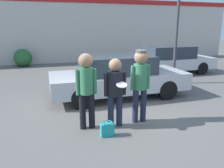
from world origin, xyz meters
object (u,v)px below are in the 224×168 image
object	(u,v)px
parked_car_near	(118,76)
handbag	(107,129)
person_right	(140,79)
parked_car_far	(169,60)
shrub	(23,58)
person_left	(86,84)
person_middle_with_frisbee	(115,87)

from	to	relation	value
parked_car_near	handbag	distance (m)	2.98
person_right	parked_car_far	world-z (taller)	person_right
person_right	shrub	xyz separation A→B (m)	(-3.51, 9.44, -0.60)
parked_car_far	shrub	xyz separation A→B (m)	(-7.48, 4.32, -0.18)
person_left	handbag	bearing A→B (deg)	-56.90
person_right	person_left	bearing A→B (deg)	178.89
person_middle_with_frisbee	parked_car_far	xyz separation A→B (m)	(4.64, 5.18, -0.30)
person_right	parked_car_far	xyz separation A→B (m)	(3.97, 5.12, -0.43)
person_right	handbag	distance (m)	1.49
person_left	person_right	size ratio (longest dim) A/B	0.98
person_right	handbag	size ratio (longest dim) A/B	5.47
person_middle_with_frisbee	person_right	bearing A→B (deg)	5.44
parked_car_far	person_right	bearing A→B (deg)	-127.80
handbag	person_middle_with_frisbee	bearing A→B (deg)	53.22
person_middle_with_frisbee	parked_car_near	size ratio (longest dim) A/B	0.36
parked_car_far	handbag	distance (m)	7.53
person_right	shrub	distance (m)	10.09
person_right	parked_car_near	xyz separation A→B (m)	(0.15, 2.18, -0.41)
person_middle_with_frisbee	parked_car_near	xyz separation A→B (m)	(0.83, 2.24, -0.28)
person_left	person_middle_with_frisbee	bearing A→B (deg)	-7.61
shrub	handbag	world-z (taller)	shrub
parked_car_near	shrub	distance (m)	8.13
person_left	parked_car_far	world-z (taller)	person_left
handbag	parked_car_near	bearing A→B (deg)	66.65
parked_car_far	parked_car_near	bearing A→B (deg)	-142.38
person_left	shrub	world-z (taller)	person_left
person_right	person_middle_with_frisbee	bearing A→B (deg)	-174.56
person_left	handbag	size ratio (longest dim) A/B	5.37
person_right	handbag	xyz separation A→B (m)	(-1.00, -0.50, -0.97)
handbag	shrub	bearing A→B (deg)	104.15
person_middle_with_frisbee	person_right	size ratio (longest dim) A/B	0.91
person_right	parked_car_near	bearing A→B (deg)	85.97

